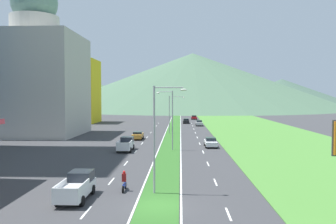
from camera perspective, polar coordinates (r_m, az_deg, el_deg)
name	(u,v)px	position (r m, az deg, el deg)	size (l,w,h in m)	color
ground_plane	(158,206)	(27.46, -1.62, -15.14)	(600.00, 600.00, 0.00)	#38383A
grass_median	(174,130)	(86.52, 0.92, -2.94)	(3.20, 240.00, 0.06)	#2D6023
grass_verge_right	(257,130)	(88.55, 14.39, -2.89)	(24.00, 240.00, 0.06)	#477F33
lane_dash_left_2	(86,212)	(26.75, -13.25, -15.68)	(0.16, 2.80, 0.01)	silver
lane_dash_left_3	(111,181)	(35.36, -9.25, -11.11)	(0.16, 2.80, 0.01)	silver
lane_dash_left_4	(126,163)	(44.21, -6.89, -8.32)	(0.16, 2.80, 0.01)	silver
lane_dash_left_5	(135,152)	(53.17, -5.34, -6.46)	(0.16, 2.80, 0.01)	silver
lane_dash_left_6	(142,143)	(62.20, -4.25, -5.14)	(0.16, 2.80, 0.01)	silver
lane_dash_left_7	(147,137)	(71.28, -3.44, -4.15)	(0.16, 2.80, 0.01)	silver
lane_dash_left_8	(151,133)	(80.38, -2.81, -3.38)	(0.16, 2.80, 0.01)	silver
lane_dash_left_9	(154,129)	(89.50, -2.31, -2.77)	(0.16, 2.80, 0.01)	silver
lane_dash_left_10	(156,126)	(98.63, -1.91, -2.27)	(0.16, 2.80, 0.01)	silver
lane_dash_left_11	(158,123)	(107.78, -1.57, -1.86)	(0.16, 2.80, 0.01)	silver
lane_dash_right_2	(228,214)	(26.10, 9.85, -16.12)	(0.16, 2.80, 0.01)	silver
lane_dash_right_3	(215,182)	(34.87, 7.76, -11.30)	(0.16, 2.80, 0.01)	silver
lane_dash_right_4	(208,164)	(43.82, 6.55, -8.42)	(0.16, 2.80, 0.01)	silver
lane_dash_right_5	(203,152)	(52.85, 5.77, -6.52)	(0.16, 2.80, 0.01)	silver
lane_dash_right_6	(200,144)	(61.93, 5.21, -5.18)	(0.16, 2.80, 0.01)	silver
lane_dash_right_7	(197,137)	(71.04, 4.80, -4.18)	(0.16, 2.80, 0.01)	silver
lane_dash_right_8	(195,133)	(80.17, 4.49, -3.40)	(0.16, 2.80, 0.01)	silver
lane_dash_right_9	(194,129)	(89.31, 4.24, -2.79)	(0.16, 2.80, 0.01)	silver
lane_dash_right_10	(193,126)	(98.46, 4.03, -2.29)	(0.16, 2.80, 0.01)	silver
lane_dash_right_11	(191,123)	(107.62, 3.86, -1.87)	(0.16, 2.80, 0.01)	silver
edge_line_median_left	(167,130)	(86.57, -0.24, -2.95)	(0.16, 240.00, 0.01)	silver
edge_line_median_right	(181,130)	(86.50, 2.08, -2.96)	(0.16, 240.00, 0.01)	silver
domed_building	(36,74)	(80.61, -20.83, 5.79)	(19.04, 19.04, 33.20)	#B7B2A8
midrise_colored	(77,91)	(113.87, -14.71, 3.29)	(12.76, 12.76, 19.84)	yellow
hill_far_left	(37,82)	(296.21, -20.56, 4.68)	(180.79, 180.79, 40.07)	#47664C
hill_far_center	(193,81)	(252.66, 4.04, 5.14)	(208.72, 208.72, 39.27)	#47664C
hill_far_right	(282,92)	(326.90, 18.10, 3.07)	(125.29, 125.29, 23.73)	#3D5647
street_lamp_near	(158,132)	(29.71, -1.69, -3.29)	(2.86, 0.28, 9.25)	#99999E
street_lamp_mid	(171,116)	(53.74, 0.45, -0.71)	(2.58, 0.43, 9.21)	#99999E
street_lamp_far	(171,111)	(77.82, 0.54, 0.09)	(3.56, 0.29, 8.44)	#99999E
car_0	(186,121)	(107.60, 2.99, -1.46)	(1.91, 4.20, 1.49)	black
car_1	(199,123)	(98.84, 5.11, -1.81)	(1.91, 4.10, 1.61)	#B2B2B7
car_2	(138,135)	(67.85, -4.96, -3.83)	(2.00, 4.48, 1.52)	#C6842D
car_3	(211,142)	(58.14, 6.99, -4.92)	(2.01, 4.76, 1.54)	silver
car_4	(194,117)	(126.19, 4.28, -0.88)	(2.00, 4.43, 1.47)	maroon
pickup_truck_0	(77,187)	(30.03, -14.65, -11.72)	(2.18, 5.40, 2.00)	silver
pickup_truck_1	(126,144)	(54.19, -6.89, -5.26)	(2.18, 5.40, 2.00)	silver
motorcycle_rider	(124,182)	(31.64, -7.18, -11.35)	(0.36, 2.00, 1.80)	black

